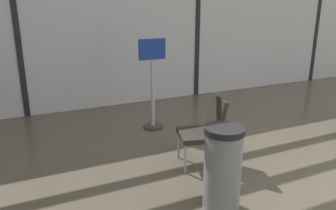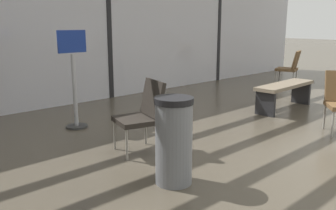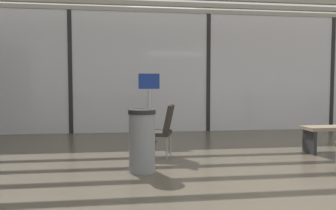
% 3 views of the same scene
% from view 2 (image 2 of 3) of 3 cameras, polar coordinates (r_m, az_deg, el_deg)
% --- Properties ---
extents(glass_curtain_wall, '(14.00, 0.08, 3.05)m').
position_cam_2_polar(glass_curtain_wall, '(7.62, -9.42, 12.51)').
color(glass_curtain_wall, silver).
rests_on(glass_curtain_wall, ground).
extents(window_mullion_1, '(0.10, 0.12, 3.05)m').
position_cam_2_polar(window_mullion_1, '(7.62, -9.42, 12.51)').
color(window_mullion_1, black).
rests_on(window_mullion_1, ground).
extents(window_mullion_2, '(0.10, 0.12, 3.05)m').
position_cam_2_polar(window_mullion_2, '(10.01, 7.86, 12.60)').
color(window_mullion_2, black).
rests_on(window_mullion_2, ground).
extents(lounge_chair_2, '(0.62, 0.65, 0.87)m').
position_cam_2_polar(lounge_chair_2, '(9.56, 18.67, 5.85)').
color(lounge_chair_2, brown).
rests_on(lounge_chair_2, ground).
extents(lounge_chair_4, '(0.64, 0.61, 0.87)m').
position_cam_2_polar(lounge_chair_4, '(4.39, -3.92, -1.06)').
color(lounge_chair_4, '#28231E').
rests_on(lounge_chair_4, ground).
extents(waiting_bench, '(1.51, 0.46, 0.47)m').
position_cam_2_polar(waiting_bench, '(6.90, 17.89, 2.34)').
color(waiting_bench, '#7F705B').
rests_on(waiting_bench, ground).
extents(trash_bin, '(0.38, 0.38, 0.86)m').
position_cam_2_polar(trash_bin, '(3.51, 0.91, -5.62)').
color(trash_bin, slate).
rests_on(trash_bin, ground).
extents(info_sign, '(0.44, 0.32, 1.44)m').
position_cam_2_polar(info_sign, '(5.51, -14.51, 3.37)').
color(info_sign, '#333333').
rests_on(info_sign, ground).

